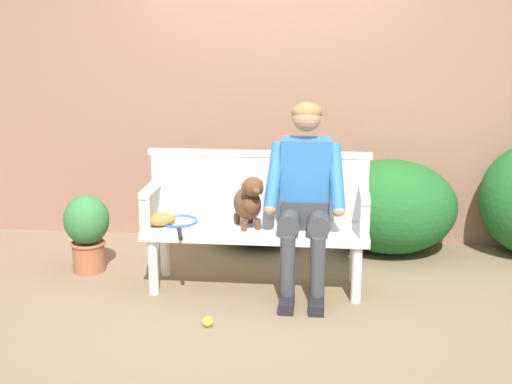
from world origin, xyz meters
name	(u,v)px	position (x,y,z in m)	size (l,w,h in m)	color
ground_plane	(256,288)	(0.00, 0.00, 0.00)	(40.00, 40.00, 0.00)	#7A664C
brick_garden_fence	(271,94)	(0.00, 1.30, 1.24)	(8.00, 0.30, 2.48)	#936651
hedge_bush_mid_right	(258,213)	(-0.08, 0.97, 0.28)	(0.74, 0.66, 0.56)	#194C1E
hedge_bush_mid_left	(391,206)	(1.02, 0.90, 0.38)	(1.07, 0.91, 0.77)	#1E5B23
garden_bench	(256,235)	(0.00, 0.00, 0.40)	(1.57, 0.47, 0.46)	white
bench_backrest	(259,184)	(0.00, 0.21, 0.72)	(1.61, 0.06, 0.50)	white
bench_armrest_left_end	(148,199)	(-0.74, -0.08, 0.66)	(0.06, 0.47, 0.28)	white
bench_armrest_right_end	(365,205)	(0.74, -0.08, 0.66)	(0.06, 0.47, 0.28)	white
person_seated	(305,191)	(0.34, -0.01, 0.73)	(0.56, 0.64, 1.33)	black
dog_on_bench	(249,201)	(-0.05, -0.04, 0.66)	(0.28, 0.38, 0.39)	brown
tennis_racket	(178,222)	(-0.56, 0.01, 0.47)	(0.35, 0.58, 0.03)	blue
baseball_glove	(161,219)	(-0.67, -0.04, 0.51)	(0.22, 0.17, 0.09)	#9E6B2D
tennis_ball	(208,322)	(-0.24, -0.66, 0.03)	(0.07, 0.07, 0.07)	#CCDB33
potted_plant	(87,229)	(-1.31, 0.21, 0.34)	(0.34, 0.34, 0.59)	#A85B3D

